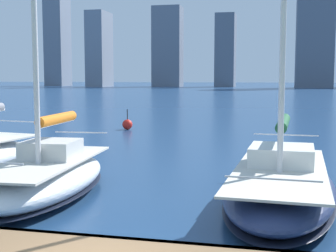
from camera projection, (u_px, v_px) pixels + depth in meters
city_skyline at (282, 38)px, 159.92m from camera, size 170.66×25.07×53.49m
sailboat_forest at (280, 183)px, 13.22m from camera, size 3.44×8.45×10.69m
sailboat_orange at (47, 175)px, 14.05m from camera, size 3.02×6.91×11.70m
channel_buoy at (127, 124)px, 32.22m from camera, size 0.70×0.70×1.40m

